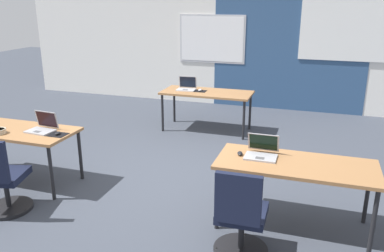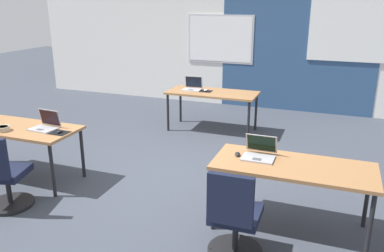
{
  "view_description": "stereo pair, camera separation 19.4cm",
  "coord_description": "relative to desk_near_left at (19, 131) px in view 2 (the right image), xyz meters",
  "views": [
    {
      "loc": [
        1.9,
        -4.43,
        2.31
      ],
      "look_at": [
        0.47,
        -0.09,
        0.83
      ],
      "focal_mm": 36.98,
      "sensor_mm": 36.0,
      "label": 1
    },
    {
      "loc": [
        2.08,
        -4.37,
        2.31
      ],
      "look_at": [
        0.47,
        -0.09,
        0.83
      ],
      "focal_mm": 36.98,
      "sensor_mm": 36.0,
      "label": 2
    }
  ],
  "objects": [
    {
      "name": "ground_plane",
      "position": [
        1.75,
        0.6,
        -0.66
      ],
      "size": [
        24.0,
        24.0,
        0.0
      ],
      "color": "#383D47"
    },
    {
      "name": "back_wall_assembly",
      "position": [
        1.8,
        4.8,
        0.75
      ],
      "size": [
        10.0,
        0.27,
        2.8
      ],
      "color": "silver",
      "rests_on": "ground"
    },
    {
      "name": "desk_near_left",
      "position": [
        0.0,
        0.0,
        0.0
      ],
      "size": [
        1.6,
        0.7,
        0.72
      ],
      "color": "olive",
      "rests_on": "ground"
    },
    {
      "name": "desk_near_right",
      "position": [
        3.5,
        0.0,
        0.0
      ],
      "size": [
        1.6,
        0.7,
        0.72
      ],
      "color": "olive",
      "rests_on": "ground"
    },
    {
      "name": "desk_far_center",
      "position": [
        1.75,
        2.8,
        0.0
      ],
      "size": [
        1.6,
        0.7,
        0.72
      ],
      "color": "olive",
      "rests_on": "ground"
    },
    {
      "name": "laptop_far_left",
      "position": [
        1.35,
        2.84,
        0.11
      ],
      "size": [
        0.35,
        0.3,
        0.24
      ],
      "rotation": [
        0.0,
        0.0,
        0.07
      ],
      "color": "#B7B7BC",
      "rests_on": "desk_far_center"
    },
    {
      "name": "mousepad_far_left",
      "position": [
        1.62,
        2.8,
        0.06
      ],
      "size": [
        0.22,
        0.19,
        0.0
      ],
      "color": "black",
      "rests_on": "desk_far_center"
    },
    {
      "name": "mouse_far_left",
      "position": [
        1.62,
        2.8,
        0.08
      ],
      "size": [
        0.07,
        0.1,
        0.03
      ],
      "color": "silver",
      "rests_on": "mousepad_far_left"
    },
    {
      "name": "laptop_near_right_inner",
      "position": [
        3.14,
        0.08,
        0.11
      ],
      "size": [
        0.33,
        0.32,
        0.22
      ],
      "rotation": [
        0.0,
        0.0,
        -0.0
      ],
      "color": "#9E9EA3",
      "rests_on": "desk_near_right"
    },
    {
      "name": "mouse_near_right_inner",
      "position": [
        2.92,
        0.04,
        0.08
      ],
      "size": [
        0.08,
        0.11,
        0.03
      ],
      "color": "black",
      "rests_on": "desk_near_right"
    },
    {
      "name": "chair_near_right_inner",
      "position": [
        3.08,
        -0.69,
        -0.28
      ],
      "size": [
        0.52,
        0.54,
        0.92
      ],
      "rotation": [
        0.0,
        0.0,
        3.16
      ],
      "color": "black",
      "rests_on": "ground"
    },
    {
      "name": "laptop_near_left_inner",
      "position": [
        0.39,
        0.06,
        0.11
      ],
      "size": [
        0.35,
        0.3,
        0.24
      ],
      "rotation": [
        0.0,
        0.0,
        -0.08
      ],
      "color": "#9E9EA3",
      "rests_on": "desk_near_left"
    },
    {
      "name": "mousepad_near_left_inner",
      "position": [
        0.67,
        -0.02,
        0.06
      ],
      "size": [
        0.22,
        0.19,
        0.0
      ],
      "color": "black",
      "rests_on": "desk_near_left"
    },
    {
      "name": "mouse_near_left_inner",
      "position": [
        0.67,
        -0.02,
        0.08
      ],
      "size": [
        0.08,
        0.11,
        0.03
      ],
      "color": "black",
      "rests_on": "mousepad_near_left_inner"
    },
    {
      "name": "chair_near_left_inner",
      "position": [
        0.42,
        -0.73,
        -0.28
      ],
      "size": [
        0.54,
        0.59,
        0.92
      ],
      "rotation": [
        0.0,
        0.0,
        3.4
      ],
      "color": "black",
      "rests_on": "ground"
    },
    {
      "name": "snack_bowl",
      "position": [
        -0.05,
        -0.2,
        0.1
      ],
      "size": [
        0.18,
        0.18,
        0.06
      ],
      "color": "tan",
      "rests_on": "desk_near_left"
    }
  ]
}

